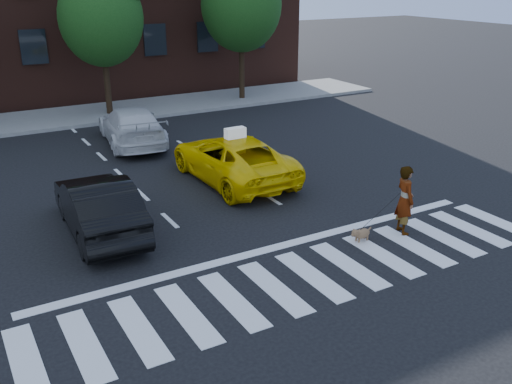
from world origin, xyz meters
TOP-DOWN VIEW (x-y plane):
  - ground at (0.00, 0.00)m, footprint 120.00×120.00m
  - crosswalk at (0.00, 0.00)m, footprint 13.00×2.40m
  - stop_line at (0.00, 1.60)m, footprint 12.00×0.30m
  - sidewalk_far at (0.00, 17.50)m, footprint 30.00×4.00m
  - tree_mid at (0.53, 17.00)m, footprint 3.69×3.69m
  - taxi at (1.40, 6.44)m, footprint 2.49×5.24m
  - black_sedan at (-3.40, 4.60)m, footprint 1.75×4.51m
  - white_suv at (-0.06, 12.03)m, footprint 2.68×5.22m
  - woman at (3.31, 0.72)m, footprint 0.59×0.75m
  - dog at (2.04, 0.84)m, footprint 0.63×0.24m
  - taxi_sign at (1.40, 6.24)m, footprint 0.65×0.29m

SIDE VIEW (x-z plane):
  - ground at x=0.00m, z-range 0.00..0.00m
  - crosswalk at x=0.00m, z-range 0.00..0.01m
  - stop_line at x=0.00m, z-range 0.00..0.01m
  - sidewalk_far at x=0.00m, z-range 0.00..0.15m
  - dog at x=2.04m, z-range 0.03..0.39m
  - taxi at x=1.40m, z-range 0.00..1.45m
  - white_suv at x=-0.06m, z-range 0.00..1.45m
  - black_sedan at x=-3.40m, z-range 0.00..1.46m
  - woman at x=3.31m, z-range 0.00..1.80m
  - taxi_sign at x=1.40m, z-range 1.45..1.77m
  - tree_mid at x=0.53m, z-range 1.30..8.40m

